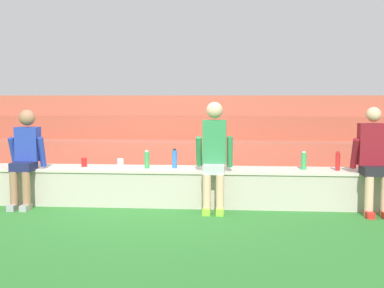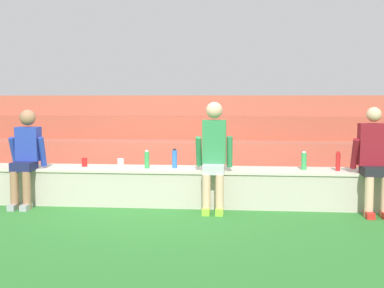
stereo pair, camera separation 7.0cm
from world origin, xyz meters
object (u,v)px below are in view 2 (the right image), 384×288
Objects in this scene: person_right_of_center at (374,157)px; water_bottle_near_right at (147,160)px; plastic_cup_left_end at (121,163)px; plastic_cup_middle at (84,162)px; person_center at (214,153)px; person_left_of_center at (26,154)px; water_bottle_mid_right at (175,159)px; water_bottle_mid_left at (338,162)px; water_bottle_center_gap at (304,161)px.

person_right_of_center is 3.07m from water_bottle_near_right.
plastic_cup_left_end is (-3.45, 0.35, -0.16)m from person_right_of_center.
plastic_cup_middle is 1.01× the size of plastic_cup_left_end.
person_center is 2.09m from person_right_of_center.
person_left_of_center is at bearing 179.60° from person_right_of_center.
water_bottle_mid_right is 0.79m from plastic_cup_left_end.
water_bottle_mid_left is at bearing 3.14° from person_left_of_center.
water_bottle_near_right is at bearing -10.23° from plastic_cup_left_end.
water_bottle_mid_right is at bearing 172.94° from person_right_of_center.
water_bottle_mid_right is 1.32m from plastic_cup_middle.
person_right_of_center is 11.08× the size of plastic_cup_middle.
water_bottle_mid_left is at bearing -1.52° from water_bottle_mid_right.
person_center is 1.28m from water_bottle_center_gap.
water_bottle_mid_left is 0.96× the size of water_bottle_mid_right.
water_bottle_center_gap is at bearing 14.81° from person_center.
water_bottle_mid_left is (0.45, -0.06, 0.00)m from water_bottle_center_gap.
water_bottle_mid_right is at bearing -1.51° from plastic_cup_middle.
water_bottle_mid_left is at bearing -1.52° from plastic_cup_middle.
water_bottle_mid_right is at bearing 8.22° from person_left_of_center.
person_right_of_center is 2.69m from water_bottle_mid_right.
water_bottle_near_right is at bearing 174.85° from person_right_of_center.
water_bottle_near_right is (-0.96, 0.27, -0.14)m from person_center.
water_bottle_near_right is 1.00× the size of water_bottle_center_gap.
water_bottle_near_right is 2.64m from water_bottle_mid_left.
plastic_cup_middle is (-3.99, 0.36, -0.16)m from person_right_of_center.
water_bottle_near_right is (-3.05, 0.28, -0.10)m from person_right_of_center.
person_center is at bearing -10.67° from plastic_cup_middle.
person_center is (2.63, -0.03, 0.05)m from person_left_of_center.
person_center is 5.52× the size of water_bottle_mid_left.
water_bottle_mid_left is 2.13× the size of plastic_cup_left_end.
water_bottle_center_gap is at bearing 172.02° from water_bottle_mid_left.
person_right_of_center reaches higher than water_bottle_center_gap.
plastic_cup_middle is at bearing 178.48° from water_bottle_mid_left.
water_bottle_mid_left reaches higher than water_bottle_near_right.
person_right_of_center is at bearing -5.74° from plastic_cup_left_end.
person_left_of_center is 0.97× the size of person_right_of_center.
person_right_of_center is 3.47m from plastic_cup_left_end.
plastic_cup_middle is at bearing 178.07° from plastic_cup_left_end.
person_left_of_center is 5.27× the size of water_bottle_center_gap.
plastic_cup_left_end is (-3.04, 0.08, -0.06)m from water_bottle_mid_left.
person_right_of_center is 4.01m from plastic_cup_middle.
plastic_cup_left_end is at bearing 165.98° from person_center.
person_left_of_center is 3.87m from water_bottle_center_gap.
plastic_cup_middle is at bearing 178.49° from water_bottle_mid_right.
water_bottle_near_right is 2.19m from water_bottle_center_gap.
person_right_of_center reaches higher than water_bottle_mid_left.
person_center reaches higher than water_bottle_near_right.
person_right_of_center is (4.72, -0.03, 0.01)m from person_left_of_center.
water_bottle_near_right is 0.93× the size of water_bottle_mid_right.
water_bottle_center_gap is at bearing -0.58° from plastic_cup_middle.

